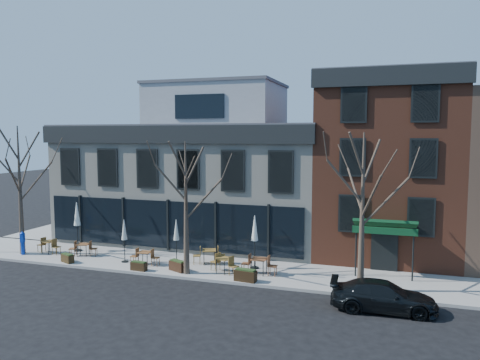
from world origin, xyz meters
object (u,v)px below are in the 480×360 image
(cafe_set_0, at_px, (49,245))
(umbrella_0, at_px, (77,217))
(parked_sedan, at_px, (383,296))
(call_box, at_px, (23,242))

(cafe_set_0, bearing_deg, umbrella_0, 37.18)
(parked_sedan, relative_size, call_box, 3.06)
(parked_sedan, distance_m, cafe_set_0, 20.33)
(umbrella_0, bearing_deg, cafe_set_0, -142.82)
(call_box, xyz_separation_m, umbrella_0, (2.64, 1.84, 1.44))
(parked_sedan, xyz_separation_m, cafe_set_0, (-20.07, 3.19, -0.01))
(parked_sedan, relative_size, cafe_set_0, 2.43)
(call_box, distance_m, cafe_set_0, 1.53)
(cafe_set_0, distance_m, umbrella_0, 2.43)
(cafe_set_0, bearing_deg, parked_sedan, -9.04)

